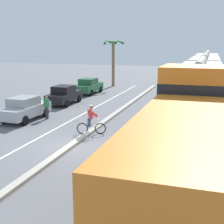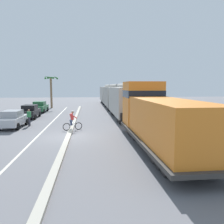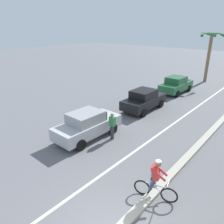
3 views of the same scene
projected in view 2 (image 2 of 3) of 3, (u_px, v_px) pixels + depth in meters
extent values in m
plane|color=slate|center=(69.00, 137.00, 16.75)|extent=(120.00, 120.00, 0.00)
cube|color=#B2AD9E|center=(74.00, 123.00, 22.67)|extent=(0.36, 36.00, 0.16)
cube|color=silver|center=(50.00, 124.00, 22.42)|extent=(0.14, 36.00, 0.01)
cube|color=orange|center=(164.00, 120.00, 12.63)|extent=(2.70, 9.86, 2.40)
cube|color=orange|center=(143.00, 104.00, 17.50)|extent=(2.80, 2.80, 3.50)
cube|color=black|center=(143.00, 94.00, 17.40)|extent=(2.83, 2.83, 0.56)
cube|color=#383533|center=(160.00, 138.00, 13.36)|extent=(3.10, 11.60, 0.20)
cylinder|color=#4C4947|center=(160.00, 140.00, 13.38)|extent=(1.10, 3.00, 1.10)
cylinder|color=black|center=(143.00, 129.00, 17.32)|extent=(2.40, 1.00, 1.00)
cylinder|color=black|center=(146.00, 131.00, 16.53)|extent=(2.40, 1.00, 1.00)
cylinder|color=black|center=(149.00, 133.00, 15.74)|extent=(2.40, 1.00, 1.00)
cylinder|color=black|center=(175.00, 153.00, 11.02)|extent=(2.40, 1.00, 1.00)
cylinder|color=black|center=(182.00, 158.00, 10.23)|extent=(2.40, 1.00, 1.00)
cylinder|color=black|center=(190.00, 164.00, 9.44)|extent=(2.40, 1.00, 1.00)
cube|color=#B1AFA7|center=(125.00, 100.00, 26.02)|extent=(2.90, 10.40, 3.10)
cylinder|color=gray|center=(125.00, 86.00, 25.82)|extent=(0.60, 9.88, 0.60)
cube|color=black|center=(119.00, 106.00, 31.35)|extent=(2.61, 0.10, 0.70)
cube|color=black|center=(134.00, 116.00, 20.98)|extent=(2.61, 0.10, 0.70)
cylinder|color=black|center=(120.00, 111.00, 29.95)|extent=(2.46, 0.90, 0.90)
cylinder|color=black|center=(121.00, 112.00, 28.86)|extent=(2.46, 0.90, 0.90)
cylinder|color=black|center=(129.00, 118.00, 23.58)|extent=(2.46, 0.90, 0.90)
cylinder|color=black|center=(131.00, 119.00, 22.50)|extent=(2.46, 0.90, 0.90)
cube|color=#A2A098|center=(114.00, 96.00, 37.47)|extent=(2.90, 10.40, 3.10)
cylinder|color=gray|center=(114.00, 86.00, 37.27)|extent=(0.60, 9.88, 0.60)
cube|color=black|center=(110.00, 101.00, 42.80)|extent=(2.61, 0.10, 0.70)
cube|color=black|center=(118.00, 106.00, 32.43)|extent=(2.61, 0.10, 0.70)
cylinder|color=black|center=(111.00, 104.00, 41.40)|extent=(2.46, 0.90, 0.90)
cylinder|color=black|center=(112.00, 105.00, 40.31)|extent=(2.46, 0.90, 0.90)
cylinder|color=black|center=(115.00, 107.00, 35.03)|extent=(2.46, 0.90, 0.90)
cylinder|color=black|center=(116.00, 108.00, 33.95)|extent=(2.46, 0.90, 0.90)
cube|color=#AEACA4|center=(108.00, 94.00, 48.92)|extent=(2.90, 10.40, 3.10)
cylinder|color=gray|center=(108.00, 86.00, 48.72)|extent=(0.60, 9.88, 0.60)
cube|color=black|center=(106.00, 98.00, 54.25)|extent=(2.61, 0.10, 0.70)
cube|color=black|center=(110.00, 101.00, 43.88)|extent=(2.61, 0.10, 0.70)
cylinder|color=black|center=(106.00, 100.00, 52.85)|extent=(2.46, 0.90, 0.90)
cylinder|color=black|center=(107.00, 101.00, 51.76)|extent=(2.46, 0.90, 0.90)
cylinder|color=black|center=(109.00, 102.00, 46.49)|extent=(2.46, 0.90, 0.90)
cylinder|color=black|center=(109.00, 103.00, 45.40)|extent=(2.46, 0.90, 0.90)
cube|color=#B7BABF|center=(13.00, 120.00, 20.31)|extent=(1.76, 4.23, 0.70)
cube|color=#9C9EA2|center=(12.00, 114.00, 20.08)|extent=(1.53, 1.92, 0.60)
cube|color=#1E232D|center=(16.00, 113.00, 21.08)|extent=(1.43, 0.14, 0.51)
cylinder|color=black|center=(10.00, 122.00, 21.56)|extent=(0.23, 0.64, 0.64)
cylinder|color=black|center=(26.00, 122.00, 21.71)|extent=(0.23, 0.64, 0.64)
cylinder|color=black|center=(18.00, 127.00, 19.13)|extent=(0.23, 0.64, 0.64)
cube|color=black|center=(30.00, 113.00, 26.31)|extent=(1.74, 4.22, 0.70)
cube|color=black|center=(30.00, 107.00, 26.09)|extent=(1.52, 1.91, 0.60)
cube|color=#1E232D|center=(32.00, 107.00, 27.08)|extent=(1.43, 0.13, 0.51)
cylinder|color=black|center=(26.00, 114.00, 27.54)|extent=(0.23, 0.64, 0.64)
cylinder|color=black|center=(40.00, 114.00, 27.73)|extent=(0.23, 0.64, 0.64)
cylinder|color=black|center=(20.00, 117.00, 24.97)|extent=(0.23, 0.64, 0.64)
cylinder|color=black|center=(35.00, 117.00, 25.16)|extent=(0.23, 0.64, 0.64)
cube|color=#286B3D|center=(40.00, 108.00, 32.24)|extent=(1.78, 4.23, 0.70)
cube|color=#225B34|center=(40.00, 103.00, 32.01)|extent=(1.54, 1.93, 0.60)
cube|color=#1E232D|center=(41.00, 103.00, 33.01)|extent=(1.43, 0.15, 0.51)
cylinder|color=black|center=(37.00, 109.00, 33.49)|extent=(0.23, 0.64, 0.64)
cylinder|color=black|center=(47.00, 109.00, 33.64)|extent=(0.23, 0.64, 0.64)
cylinder|color=black|center=(32.00, 111.00, 30.92)|extent=(0.23, 0.64, 0.64)
cylinder|color=black|center=(44.00, 111.00, 31.06)|extent=(0.23, 0.64, 0.64)
torus|color=black|center=(78.00, 126.00, 19.35)|extent=(0.65, 0.24, 0.66)
torus|color=black|center=(67.00, 127.00, 18.95)|extent=(0.65, 0.24, 0.66)
cylinder|color=silver|center=(73.00, 123.00, 19.11)|extent=(0.77, 0.26, 0.05)
cylinder|color=silver|center=(74.00, 125.00, 19.17)|extent=(0.47, 0.18, 0.36)
cylinder|color=silver|center=(70.00, 122.00, 19.01)|extent=(0.04, 0.04, 0.30)
cylinder|color=silver|center=(77.00, 120.00, 19.25)|extent=(0.17, 0.47, 0.04)
cylinder|color=#38476B|center=(71.00, 122.00, 19.16)|extent=(0.33, 0.22, 0.52)
cylinder|color=#38476B|center=(71.00, 123.00, 18.97)|extent=(0.29, 0.21, 0.52)
cube|color=red|center=(72.00, 117.00, 19.03)|extent=(0.41, 0.42, 0.57)
sphere|color=#9E7051|center=(72.00, 112.00, 19.01)|extent=(0.22, 0.22, 0.22)
cylinder|color=white|center=(72.00, 111.00, 19.00)|extent=(0.22, 0.22, 0.05)
cylinder|color=red|center=(74.00, 116.00, 19.25)|extent=(0.47, 0.21, 0.36)
cylinder|color=red|center=(74.00, 117.00, 18.96)|extent=(0.47, 0.21, 0.36)
cylinder|color=#846647|center=(51.00, 93.00, 38.59)|extent=(0.36, 0.36, 5.32)
cone|color=#2D7033|center=(56.00, 77.00, 38.24)|extent=(0.58, 1.86, 0.62)
cone|color=#2D7033|center=(52.00, 78.00, 39.16)|extent=(1.84, 0.52, 0.43)
cone|color=#2D7033|center=(45.00, 77.00, 38.02)|extent=(0.64, 1.85, 0.69)
cone|color=#2D7033|center=(49.00, 77.00, 37.38)|extent=(1.86, 0.65, 0.61)
cylinder|color=#33333D|center=(29.00, 122.00, 21.20)|extent=(0.22, 0.22, 0.85)
cube|color=#338C4C|center=(29.00, 114.00, 21.12)|extent=(0.34, 0.22, 0.56)
sphere|color=#9E7051|center=(29.00, 110.00, 21.07)|extent=(0.20, 0.20, 0.20)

